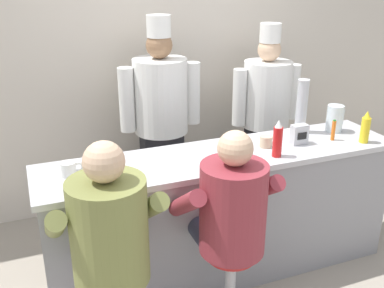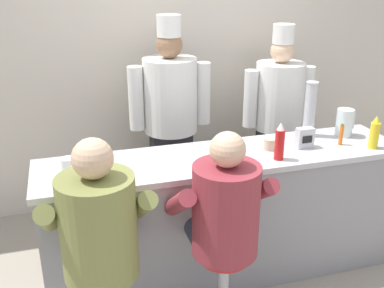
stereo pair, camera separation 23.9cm
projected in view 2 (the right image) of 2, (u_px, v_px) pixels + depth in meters
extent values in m
cube|color=beige|center=(176.00, 62.00, 4.17)|extent=(10.00, 0.06, 2.70)
cube|color=gray|center=(224.00, 218.00, 3.28)|extent=(2.53, 0.56, 0.93)
cube|color=#BCBCC1|center=(226.00, 158.00, 3.11)|extent=(2.59, 0.59, 0.04)
cylinder|color=red|center=(279.00, 145.00, 2.99)|extent=(0.06, 0.06, 0.21)
cone|color=white|center=(281.00, 126.00, 2.94)|extent=(0.05, 0.05, 0.05)
cylinder|color=yellow|center=(374.00, 135.00, 3.18)|extent=(0.07, 0.07, 0.19)
cone|color=yellow|center=(377.00, 119.00, 3.14)|extent=(0.05, 0.05, 0.05)
cylinder|color=orange|center=(341.00, 135.00, 3.25)|extent=(0.03, 0.03, 0.15)
cylinder|color=#287F2D|center=(343.00, 125.00, 3.22)|extent=(0.02, 0.02, 0.01)
cylinder|color=silver|center=(345.00, 123.00, 3.41)|extent=(0.13, 0.13, 0.21)
cube|color=silver|center=(353.00, 120.00, 3.43)|extent=(0.02, 0.02, 0.13)
cylinder|color=white|center=(107.00, 173.00, 2.81)|extent=(0.28, 0.28, 0.02)
ellipsoid|color=#E0BC60|center=(107.00, 169.00, 2.80)|extent=(0.13, 0.10, 0.03)
cylinder|color=#4C7FB7|center=(236.00, 161.00, 2.94)|extent=(0.15, 0.15, 0.05)
cylinder|color=white|center=(68.00, 165.00, 2.83)|extent=(0.09, 0.09, 0.09)
torus|color=white|center=(78.00, 163.00, 2.85)|extent=(0.07, 0.02, 0.07)
cylinder|color=beige|center=(270.00, 144.00, 3.18)|extent=(0.09, 0.09, 0.08)
torus|color=beige|center=(277.00, 142.00, 3.19)|extent=(0.06, 0.02, 0.06)
cylinder|color=#B7BABF|center=(310.00, 110.00, 3.38)|extent=(0.09, 0.09, 0.41)
cylinder|color=silver|center=(313.00, 82.00, 3.31)|extent=(0.09, 0.09, 0.01)
cube|color=silver|center=(305.00, 138.00, 3.20)|extent=(0.12, 0.07, 0.15)
cube|color=black|center=(307.00, 140.00, 3.17)|extent=(0.07, 0.01, 0.05)
cylinder|color=red|center=(103.00, 276.00, 2.49)|extent=(0.30, 0.30, 0.05)
cylinder|color=#33384C|center=(81.00, 252.00, 2.63)|extent=(0.15, 0.41, 0.15)
cylinder|color=#33384C|center=(116.00, 247.00, 2.68)|extent=(0.15, 0.41, 0.15)
cylinder|color=olive|center=(99.00, 227.00, 2.37)|extent=(0.41, 0.41, 0.58)
cylinder|color=olive|center=(47.00, 219.00, 2.40)|extent=(0.11, 0.44, 0.35)
cylinder|color=olive|center=(143.00, 205.00, 2.53)|extent=(0.11, 0.44, 0.35)
sphere|color=#DBB28E|center=(93.00, 159.00, 2.23)|extent=(0.21, 0.21, 0.21)
cylinder|color=red|center=(224.00, 254.00, 2.68)|extent=(0.30, 0.30, 0.05)
cylinder|color=#33384C|center=(199.00, 234.00, 2.81)|extent=(0.15, 0.39, 0.15)
cylinder|color=#33384C|center=(228.00, 229.00, 2.86)|extent=(0.15, 0.39, 0.15)
cylinder|color=maroon|center=(226.00, 210.00, 2.57)|extent=(0.39, 0.39, 0.55)
cylinder|color=maroon|center=(179.00, 203.00, 2.59)|extent=(0.10, 0.42, 0.34)
cylinder|color=maroon|center=(257.00, 192.00, 2.72)|extent=(0.10, 0.42, 0.34)
sphere|color=#DBB28E|center=(228.00, 150.00, 2.43)|extent=(0.20, 0.20, 0.20)
cube|color=#232328|center=(172.00, 174.00, 4.08)|extent=(0.35, 0.19, 0.84)
cube|color=white|center=(173.00, 159.00, 3.97)|extent=(0.32, 0.02, 0.51)
cylinder|color=white|center=(170.00, 95.00, 3.81)|extent=(0.46, 0.46, 0.63)
sphere|color=#8C6647|center=(169.00, 45.00, 3.65)|extent=(0.22, 0.22, 0.22)
cylinder|color=white|center=(169.00, 26.00, 3.59)|extent=(0.20, 0.20, 0.17)
cylinder|color=white|center=(136.00, 99.00, 3.73)|extent=(0.13, 0.13, 0.54)
cylinder|color=white|center=(203.00, 93.00, 3.88)|extent=(0.13, 0.13, 0.54)
cube|color=#232328|center=(274.00, 167.00, 4.27)|extent=(0.33, 0.18, 0.80)
cube|color=white|center=(277.00, 153.00, 4.17)|extent=(0.30, 0.02, 0.48)
cylinder|color=white|center=(279.00, 96.00, 4.02)|extent=(0.43, 0.43, 0.60)
sphere|color=#DBB28E|center=(282.00, 51.00, 3.87)|extent=(0.21, 0.21, 0.21)
cylinder|color=white|center=(284.00, 34.00, 3.82)|extent=(0.19, 0.19, 0.16)
cylinder|color=white|center=(251.00, 99.00, 3.95)|extent=(0.12, 0.12, 0.51)
cylinder|color=white|center=(307.00, 94.00, 4.09)|extent=(0.12, 0.12, 0.51)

